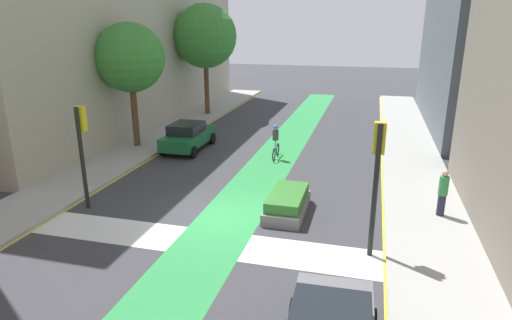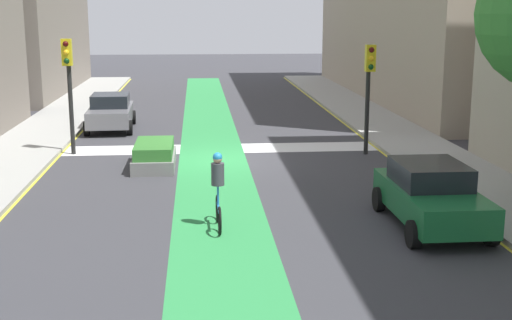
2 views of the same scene
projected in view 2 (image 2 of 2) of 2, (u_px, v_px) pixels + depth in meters
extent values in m
plane|color=#38383D|center=(224.00, 160.00, 24.57)|extent=(120.00, 120.00, 0.00)
cube|color=#2D8C47|center=(213.00, 160.00, 24.54)|extent=(2.40, 60.00, 0.01)
cube|color=silver|center=(222.00, 148.00, 26.52)|extent=(12.00, 1.80, 0.01)
cube|color=#9E9E99|center=(428.00, 154.00, 25.19)|extent=(3.00, 60.00, 0.15)
cube|color=yellow|center=(388.00, 156.00, 25.08)|extent=(0.16, 60.00, 0.01)
cube|color=#9E9E99|center=(8.00, 161.00, 23.92)|extent=(3.00, 60.00, 0.15)
cube|color=yellow|center=(52.00, 163.00, 24.06)|extent=(0.16, 60.00, 0.01)
cylinder|color=black|center=(70.00, 97.00, 25.05)|extent=(0.16, 0.16, 4.23)
cube|color=gold|center=(67.00, 52.00, 24.51)|extent=(0.35, 0.28, 0.95)
sphere|color=#3F0A0A|center=(66.00, 44.00, 24.31)|extent=(0.20, 0.20, 0.20)
sphere|color=yellow|center=(66.00, 52.00, 24.37)|extent=(0.20, 0.20, 0.20)
sphere|color=#0C3814|center=(67.00, 61.00, 24.44)|extent=(0.20, 0.20, 0.20)
cylinder|color=black|center=(367.00, 100.00, 25.10)|extent=(0.16, 0.16, 4.02)
cube|color=gold|center=(370.00, 58.00, 24.57)|extent=(0.35, 0.28, 0.95)
sphere|color=#3F0A0A|center=(372.00, 50.00, 24.37)|extent=(0.20, 0.20, 0.20)
sphere|color=yellow|center=(371.00, 58.00, 24.44)|extent=(0.20, 0.20, 0.20)
sphere|color=#0C3814|center=(371.00, 67.00, 24.50)|extent=(0.20, 0.20, 0.20)
cube|color=slate|center=(111.00, 115.00, 30.55)|extent=(1.96, 4.26, 0.70)
cube|color=black|center=(110.00, 100.00, 30.61)|extent=(1.67, 2.06, 0.55)
cylinder|color=black|center=(130.00, 128.00, 29.31)|extent=(0.24, 0.65, 0.64)
cylinder|color=black|center=(87.00, 129.00, 29.09)|extent=(0.24, 0.65, 0.64)
cylinder|color=black|center=(133.00, 117.00, 32.16)|extent=(0.24, 0.65, 0.64)
cylinder|color=black|center=(94.00, 118.00, 31.94)|extent=(0.24, 0.65, 0.64)
cube|color=#196033|center=(431.00, 200.00, 16.82)|extent=(1.81, 4.20, 0.70)
cube|color=black|center=(430.00, 174.00, 16.89)|extent=(1.61, 2.00, 0.55)
cylinder|color=black|center=(491.00, 232.00, 15.55)|extent=(0.22, 0.64, 0.64)
cylinder|color=black|center=(413.00, 234.00, 15.39)|extent=(0.22, 0.64, 0.64)
cylinder|color=black|center=(445.00, 197.00, 18.41)|extent=(0.22, 0.64, 0.64)
cylinder|color=black|center=(379.00, 199.00, 18.25)|extent=(0.22, 0.64, 0.64)
torus|color=black|center=(220.00, 221.00, 16.30)|extent=(0.07, 0.68, 0.68)
torus|color=black|center=(217.00, 208.00, 17.32)|extent=(0.07, 0.68, 0.68)
cylinder|color=#2672BF|center=(218.00, 207.00, 16.78)|extent=(0.08, 0.95, 0.06)
cylinder|color=#2672BF|center=(218.00, 195.00, 16.86)|extent=(0.05, 0.05, 0.50)
cylinder|color=#3F3F47|center=(218.00, 174.00, 16.75)|extent=(0.32, 0.32, 0.55)
sphere|color=tan|center=(218.00, 159.00, 16.67)|extent=(0.22, 0.22, 0.22)
sphere|color=#268CCC|center=(218.00, 157.00, 16.66)|extent=(0.23, 0.23, 0.23)
cube|color=slate|center=(155.00, 161.00, 23.34)|extent=(1.39, 2.88, 0.45)
cube|color=#33722D|center=(154.00, 148.00, 23.25)|extent=(1.25, 2.59, 0.40)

